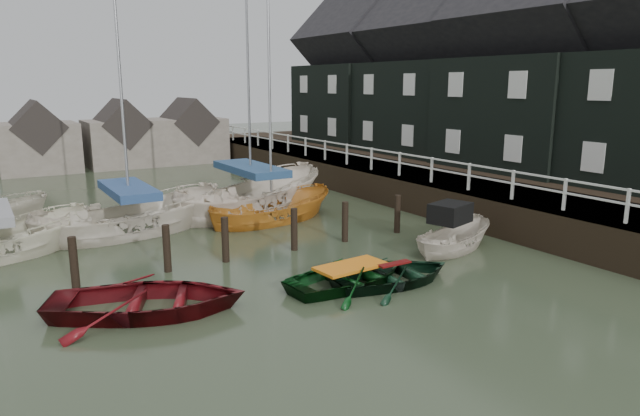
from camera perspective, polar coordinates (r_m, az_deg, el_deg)
ground at (r=15.75m, az=-1.10°, el=-7.52°), size 120.00×120.00×0.00m
pier at (r=28.78m, az=5.11°, el=3.02°), size 3.04×32.00×2.70m
land_strip at (r=32.45m, az=12.96°, el=2.54°), size 14.00×38.00×1.50m
quay_houses at (r=31.06m, az=15.23°, el=12.54°), size 6.52×28.14×10.01m
mooring_pilings at (r=17.70m, az=-9.18°, el=-3.73°), size 13.72×0.22×1.80m
far_sheds at (r=39.82m, az=-19.44°, el=6.63°), size 14.00×4.08×4.39m
rowboat_red at (r=14.40m, az=-16.74°, el=-10.03°), size 5.52×4.84×0.95m
rowboat_green at (r=15.63m, az=3.08°, el=-7.70°), size 3.99×3.00×0.78m
rowboat_dkgreen at (r=15.90m, az=7.41°, el=-7.44°), size 3.77×2.79×0.75m
motorboat at (r=19.29m, az=13.11°, el=-3.73°), size 4.01×2.41×2.26m
sailboat_b at (r=21.98m, az=-18.34°, el=-2.23°), size 7.32×3.64×10.91m
sailboat_c at (r=22.78m, az=-4.84°, el=-1.24°), size 5.89×2.93×10.74m
sailboat_d at (r=24.56m, az=-6.85°, el=-0.19°), size 8.61×5.66×12.67m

